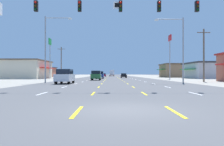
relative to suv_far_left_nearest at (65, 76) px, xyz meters
name	(u,v)px	position (x,y,z in m)	size (l,w,h in m)	color
ground_plane	(112,78)	(6.77, 43.49, -1.03)	(572.00, 572.00, 0.00)	#4C4C4F
lot_apron_left	(36,78)	(-17.98, 43.49, -1.02)	(28.00, 440.00, 0.01)	gray
lot_apron_right	(188,78)	(31.52, 43.49, -1.02)	(28.00, 440.00, 0.01)	gray
lane_markings	(112,76)	(6.77, 81.99, -1.02)	(10.64, 227.60, 0.01)	white
signal_span_wire	(117,27)	(6.81, -11.43, 4.40)	(27.53, 0.53, 9.21)	brown
suv_far_left_nearest	(65,76)	(0.00, 0.00, 0.00)	(1.98, 4.90, 1.98)	silver
suv_inner_left_near	(96,75)	(3.18, 16.77, 0.00)	(1.98, 4.90, 1.98)	#235B2D
suv_inner_left_mid	(100,75)	(3.34, 30.46, 0.00)	(1.98, 4.90, 1.98)	navy
sedan_inner_right_midfar	(124,76)	(10.37, 41.97, -0.27)	(1.80, 4.50, 1.46)	black
sedan_inner_left_far	(104,75)	(3.33, 65.39, -0.27)	(1.80, 4.50, 1.46)	maroon
box_truck_center_turn_farther	(112,73)	(6.86, 87.61, 0.81)	(2.40, 7.20, 3.23)	red
storefront_left_row_1	(26,69)	(-17.72, 33.43, 1.56)	(12.75, 15.60, 5.14)	beige
storefront_left_row_2	(42,72)	(-21.63, 61.52, 1.01)	(9.73, 12.96, 4.04)	#A35642
storefront_right_row_1	(207,70)	(33.89, 34.50, 1.31)	(11.53, 14.45, 4.64)	#B2B2B7
storefront_right_row_2	(179,70)	(32.12, 54.72, 1.52)	(14.30, 13.67, 5.07)	#8C6B4C
pole_sign_left_row_1	(50,49)	(-9.65, 28.72, 6.91)	(0.24, 2.11, 10.56)	gray
pole_sign_right_row_1	(170,46)	(20.85, 25.18, 7.14)	(0.24, 2.25, 10.91)	gray
streetlight_left_row_0	(48,44)	(-2.99, 2.44, 4.64)	(3.96, 0.26, 9.82)	gray
streetlight_right_row_0	(180,45)	(16.48, 2.44, 4.59)	(4.30, 0.26, 9.65)	gray
utility_pole_right_row_0	(204,54)	(21.74, 6.77, 3.58)	(2.20, 0.26, 8.82)	brown
utility_pole_left_row_1	(61,62)	(-8.27, 35.96, 3.76)	(2.20, 0.26, 9.19)	brown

